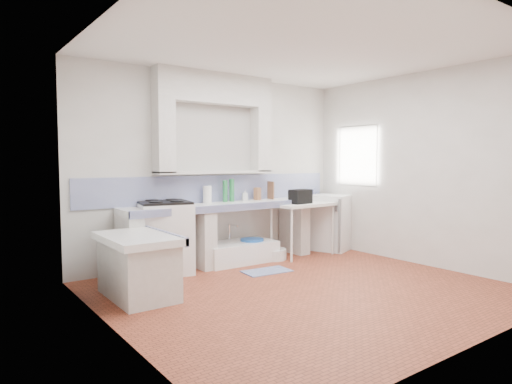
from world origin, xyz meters
TOP-DOWN VIEW (x-y plane):
  - floor at (0.00, 0.00)m, footprint 4.50×4.50m
  - ceiling at (0.00, 0.00)m, footprint 4.50×4.50m
  - wall_back at (0.00, 2.00)m, footprint 4.50×0.00m
  - wall_front at (0.00, -2.00)m, footprint 4.50×0.00m
  - wall_left at (-2.25, 0.00)m, footprint 0.00×4.50m
  - wall_right at (2.25, 0.00)m, footprint 0.00×4.50m
  - alcove_mass at (-0.10, 1.88)m, footprint 1.90×0.25m
  - window_frame at (2.42, 1.20)m, footprint 0.35×0.86m
  - lace_valance at (2.28, 1.20)m, footprint 0.01×0.84m
  - counter_slab at (-0.10, 1.70)m, footprint 3.00×0.60m
  - counter_lip at (-0.10, 1.42)m, footprint 3.00×0.04m
  - counter_pier_left at (-1.50, 1.70)m, footprint 0.20×0.55m
  - counter_pier_mid at (-0.45, 1.70)m, footprint 0.20×0.55m
  - counter_pier_right at (1.30, 1.70)m, footprint 0.20×0.55m
  - peninsula_top at (-1.70, 0.90)m, footprint 0.70×1.10m
  - peninsula_base at (-1.70, 0.90)m, footprint 0.60×1.00m
  - peninsula_lip at (-1.37, 0.90)m, footprint 0.04×1.10m
  - backsplash at (0.00, 1.99)m, footprint 4.27×0.03m
  - stove at (-1.00, 1.72)m, footprint 0.79×0.77m
  - sink at (0.16, 1.68)m, footprint 1.15×0.64m
  - side_table at (1.25, 1.45)m, footprint 1.04×0.61m
  - fridge at (1.98, 1.53)m, footprint 0.79×0.79m
  - bucket_red at (-0.16, 1.57)m, footprint 0.39×0.39m
  - bucket_orange at (0.12, 1.54)m, footprint 0.27×0.27m
  - bucket_blue at (0.39, 1.63)m, footprint 0.46×0.46m
  - basin_white at (0.71, 1.52)m, footprint 0.54×0.54m
  - water_bottle_a at (-0.01, 1.85)m, footprint 0.10×0.10m
  - water_bottle_b at (0.24, 1.82)m, footprint 0.09×0.09m
  - black_bag at (1.16, 1.40)m, footprint 0.38×0.24m
  - green_bottle_a at (0.05, 1.85)m, footprint 0.09×0.09m
  - green_bottle_b at (0.16, 1.84)m, footprint 0.09×0.09m
  - knife_block at (0.64, 1.84)m, footprint 0.12×0.11m
  - cutting_board at (0.92, 1.85)m, footprint 0.06×0.21m
  - paper_towel at (-0.26, 1.85)m, footprint 0.16×0.16m
  - soap_bottle at (0.41, 1.85)m, footprint 0.11×0.11m
  - rug at (0.15, 0.96)m, footprint 0.68×0.43m

SIDE VIEW (x-z plane):
  - floor at x=0.00m, z-range 0.00..0.00m
  - rug at x=0.15m, z-range 0.00..0.01m
  - basin_white at x=0.71m, z-range 0.00..0.16m
  - bucket_orange at x=0.12m, z-range 0.00..0.24m
  - sink at x=0.16m, z-range 0.00..0.27m
  - water_bottle_b at x=0.24m, z-range 0.00..0.29m
  - water_bottle_a at x=-0.01m, z-range 0.00..0.30m
  - bucket_red at x=-0.16m, z-range 0.00..0.30m
  - bucket_blue at x=0.39m, z-range 0.00..0.33m
  - peninsula_base at x=-1.70m, z-range 0.00..0.62m
  - counter_pier_left at x=-1.50m, z-range 0.00..0.82m
  - counter_pier_mid at x=-0.45m, z-range 0.00..0.82m
  - counter_pier_right at x=1.30m, z-range 0.00..0.82m
  - side_table at x=1.25m, z-range 0.40..0.45m
  - fridge at x=1.98m, z-range 0.00..0.94m
  - stove at x=-1.00m, z-range 0.00..0.95m
  - peninsula_top at x=-1.70m, z-range 0.62..0.70m
  - peninsula_lip at x=-1.37m, z-range 0.61..0.71m
  - counter_slab at x=-0.10m, z-range 0.82..0.90m
  - counter_lip at x=-0.10m, z-range 0.81..0.91m
  - black_bag at x=1.16m, z-range 0.85..1.07m
  - soap_bottle at x=0.41m, z-range 0.90..1.08m
  - knife_block at x=0.64m, z-range 0.90..1.10m
  - paper_towel at x=-0.26m, z-range 0.90..1.15m
  - cutting_board at x=0.92m, z-range 0.90..1.19m
  - green_bottle_a at x=0.05m, z-range 0.90..1.23m
  - green_bottle_b at x=0.16m, z-range 0.90..1.24m
  - backsplash at x=0.00m, z-range 0.90..1.30m
  - wall_back at x=0.00m, z-range -0.85..3.65m
  - wall_front at x=0.00m, z-range -0.85..3.65m
  - wall_left at x=-2.25m, z-range -0.85..3.65m
  - wall_right at x=2.25m, z-range -0.85..3.65m
  - window_frame at x=2.42m, z-range 1.07..2.13m
  - lace_valance at x=2.28m, z-range 1.86..2.10m
  - alcove_mass at x=-0.10m, z-range 2.35..2.80m
  - ceiling at x=0.00m, z-range 2.80..2.80m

